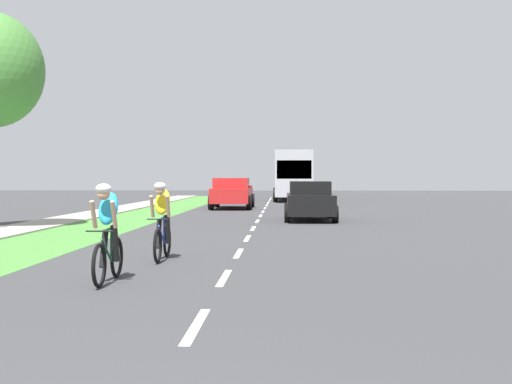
{
  "coord_description": "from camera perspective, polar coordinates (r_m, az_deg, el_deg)",
  "views": [
    {
      "loc": [
        0.98,
        -2.52,
        1.68
      ],
      "look_at": [
        0.09,
        18.87,
        1.19
      ],
      "focal_mm": 45.72,
      "sensor_mm": 36.0,
      "label": 1
    }
  ],
  "objects": [
    {
      "name": "pickup_red",
      "position": [
        34.88,
        -2.1,
        -0.1
      ],
      "size": [
        2.22,
        5.1,
        1.64
      ],
      "color": "red",
      "rests_on": "ground_plane"
    },
    {
      "name": "cyclist_trailing",
      "position": [
        13.3,
        -8.21,
        -2.44
      ],
      "size": [
        0.42,
        1.72,
        1.58
      ],
      "color": "black",
      "rests_on": "ground_plane"
    },
    {
      "name": "sidewalk_concrete",
      "position": [
        24.13,
        -18.27,
        -2.74
      ],
      "size": [
        1.87,
        70.0,
        0.1
      ],
      "primitive_type": "cube",
      "color": "#9E998E",
      "rests_on": "ground_plane"
    },
    {
      "name": "sedan_black",
      "position": [
        25.5,
        4.73,
        -0.75
      ],
      "size": [
        1.98,
        4.3,
        1.52
      ],
      "color": "black",
      "rests_on": "ground_plane"
    },
    {
      "name": "grass_verge",
      "position": [
        23.41,
        -12.88,
        -2.84
      ],
      "size": [
        2.82,
        70.0,
        0.01
      ],
      "primitive_type": "cube",
      "color": "#478438",
      "rests_on": "ground_plane"
    },
    {
      "name": "bus_silver",
      "position": [
        47.97,
        3.24,
        1.65
      ],
      "size": [
        2.78,
        11.6,
        3.48
      ],
      "color": "#A5A8AD",
      "rests_on": "ground_plane"
    },
    {
      "name": "ground_plane",
      "position": [
        22.61,
        -0.1,
        -2.96
      ],
      "size": [
        120.0,
        120.0,
        0.0
      ],
      "primitive_type": "plane",
      "color": "#38383A"
    },
    {
      "name": "cyclist_lead",
      "position": [
        10.61,
        -12.85,
        -3.41
      ],
      "size": [
        0.42,
        1.72,
        1.58
      ],
      "color": "black",
      "rests_on": "ground_plane"
    },
    {
      "name": "suv_blue",
      "position": [
        65.13,
        2.94,
        0.65
      ],
      "size": [
        2.15,
        4.7,
        1.79
      ],
      "color": "#23389E",
      "rests_on": "ground_plane"
    },
    {
      "name": "lane_markings_center",
      "position": [
        26.59,
        0.27,
        -2.31
      ],
      "size": [
        0.12,
        54.3,
        0.01
      ],
      "color": "white",
      "rests_on": "ground_plane"
    }
  ]
}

